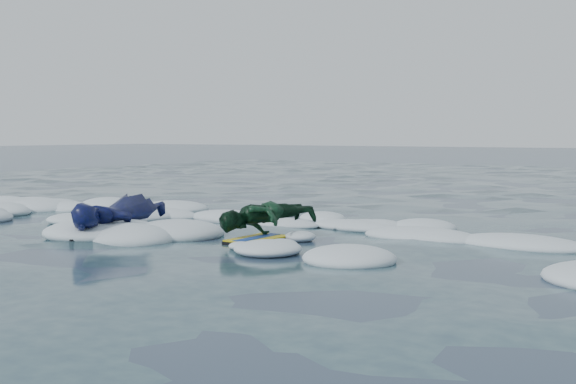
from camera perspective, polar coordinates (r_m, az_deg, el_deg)
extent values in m
plane|color=#172939|center=(8.21, -5.70, -3.84)|extent=(120.00, 120.00, 0.00)
cube|color=black|center=(8.68, -14.36, -3.24)|extent=(0.87, 1.27, 0.06)
cube|color=yellow|center=(8.68, -14.37, -2.98)|extent=(0.84, 1.24, 0.02)
imported|color=#0B0D50|center=(8.83, -13.20, -1.67)|extent=(1.11, 1.84, 0.42)
cube|color=black|center=(7.98, -2.45, -3.85)|extent=(0.43, 0.76, 0.04)
cube|color=yellow|center=(7.98, -2.45, -3.67)|extent=(0.42, 0.75, 0.01)
cube|color=#1741AE|center=(7.98, -2.45, -3.60)|extent=(0.15, 0.72, 0.00)
imported|color=#114023|center=(8.12, -1.64, -2.23)|extent=(1.00, 1.26, 0.43)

